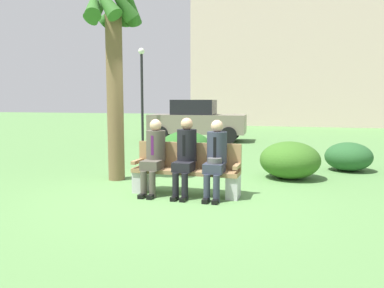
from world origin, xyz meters
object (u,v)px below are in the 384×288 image
(seated_man_middle, at_px, (185,153))
(shrub_near_bench, at_px, (186,148))
(seated_man_left, at_px, (154,152))
(palm_tree_tall, at_px, (114,35))
(shrub_far_lawn, at_px, (349,157))
(parked_car_near, at_px, (197,120))
(shrub_mid_lawn, at_px, (290,160))
(building_backdrop, at_px, (309,56))
(seated_man_right, at_px, (216,155))
(park_bench, at_px, (187,170))
(street_lamp, at_px, (142,85))

(seated_man_middle, xyz_separation_m, shrub_near_bench, (-0.98, 3.19, -0.32))
(seated_man_left, height_order, palm_tree_tall, palm_tree_tall)
(seated_man_left, relative_size, palm_tree_tall, 0.32)
(shrub_far_lawn, bearing_deg, seated_man_middle, -131.91)
(seated_man_left, distance_m, parked_car_near, 9.05)
(shrub_mid_lawn, bearing_deg, building_backdrop, 88.64)
(seated_man_middle, xyz_separation_m, shrub_mid_lawn, (1.68, 2.01, -0.36))
(seated_man_right, height_order, palm_tree_tall, palm_tree_tall)
(shrub_near_bench, bearing_deg, shrub_far_lawn, 1.78)
(park_bench, distance_m, seated_man_left, 0.65)
(seated_man_left, distance_m, seated_man_middle, 0.58)
(palm_tree_tall, bearing_deg, shrub_near_bench, 70.92)
(seated_man_left, bearing_deg, shrub_near_bench, 97.29)
(seated_man_left, xyz_separation_m, parked_car_near, (-1.69, 8.89, 0.10))
(shrub_near_bench, xyz_separation_m, shrub_far_lawn, (3.96, 0.12, -0.09))
(shrub_near_bench, relative_size, building_backdrop, 0.09)
(seated_man_left, height_order, seated_man_right, seated_man_right)
(seated_man_right, height_order, building_backdrop, building_backdrop)
(shrub_far_lawn, distance_m, parked_car_near, 7.66)
(palm_tree_tall, bearing_deg, building_backdrop, 79.51)
(park_bench, distance_m, palm_tree_tall, 3.18)
(park_bench, xyz_separation_m, seated_man_right, (0.55, -0.13, 0.31))
(shrub_far_lawn, xyz_separation_m, street_lamp, (-7.06, 4.21, 1.89))
(building_backdrop, bearing_deg, seated_man_left, -97.04)
(shrub_near_bench, height_order, building_backdrop, building_backdrop)
(palm_tree_tall, xyz_separation_m, shrub_far_lawn, (4.76, 2.42, -2.62))
(seated_man_middle, height_order, palm_tree_tall, palm_tree_tall)
(seated_man_middle, height_order, shrub_near_bench, seated_man_middle)
(parked_car_near, bearing_deg, seated_man_right, -72.52)
(shrub_mid_lawn, height_order, parked_car_near, parked_car_near)
(seated_man_left, height_order, parked_car_near, parked_car_near)
(seated_man_right, relative_size, shrub_near_bench, 0.96)
(seated_man_middle, xyz_separation_m, parked_car_near, (-2.27, 8.88, 0.09))
(seated_man_right, distance_m, street_lamp, 8.96)
(park_bench, bearing_deg, street_lamp, 118.79)
(building_backdrop, bearing_deg, seated_man_middle, -95.57)
(parked_car_near, bearing_deg, shrub_mid_lawn, -60.11)
(shrub_near_bench, height_order, street_lamp, street_lamp)
(park_bench, xyz_separation_m, shrub_near_bench, (-0.97, 3.07, 0.01))
(shrub_mid_lawn, relative_size, parked_car_near, 0.31)
(seated_man_left, height_order, shrub_near_bench, seated_man_left)
(seated_man_left, height_order, building_backdrop, building_backdrop)
(shrub_near_bench, distance_m, parked_car_near, 5.85)
(park_bench, relative_size, seated_man_left, 1.44)
(street_lamp, bearing_deg, shrub_far_lawn, -30.78)
(seated_man_right, bearing_deg, park_bench, 166.81)
(palm_tree_tall, bearing_deg, seated_man_right, -21.36)
(palm_tree_tall, distance_m, shrub_near_bench, 3.50)
(seated_man_left, xyz_separation_m, palm_tree_tall, (-1.20, 0.90, 2.22))
(palm_tree_tall, xyz_separation_m, shrub_near_bench, (0.79, 2.30, -2.52))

